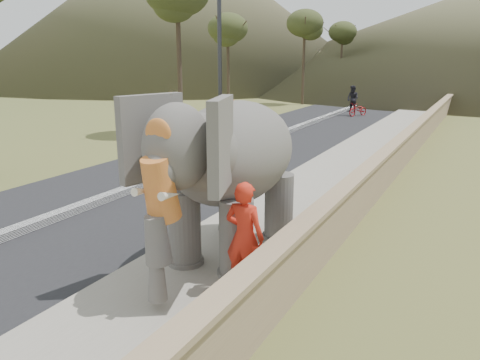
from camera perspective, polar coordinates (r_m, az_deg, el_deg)
name	(u,v)px	position (r m, az deg, el deg)	size (l,w,h in m)	color
ground	(131,336)	(7.52, -13.09, -18.02)	(160.00, 160.00, 0.00)	olive
road	(204,164)	(17.81, -4.35, 1.93)	(7.00, 120.00, 0.03)	black
median	(204,162)	(17.79, -4.36, 2.23)	(0.35, 120.00, 0.22)	black
walkway	(332,179)	(15.77, 11.21, 0.17)	(3.00, 120.00, 0.15)	#9E9687
parapet	(385,170)	(15.29, 17.21, 1.14)	(0.30, 120.00, 1.10)	tan
lamppost	(227,32)	(18.27, -1.64, 17.64)	(1.76, 0.36, 8.00)	#303136
signboard	(227,119)	(18.02, -1.57, 7.39)	(0.60, 0.08, 2.40)	#2D2D33
hill_left	(176,5)	(73.45, -7.87, 20.38)	(60.00, 60.00, 22.00)	brown
elephant_and_man	(235,175)	(9.23, -0.64, 0.60)	(2.45, 4.48, 3.22)	slate
motorcyclist	(355,104)	(32.80, 13.86, 9.00)	(1.58, 1.80, 2.03)	#9B0E12
trees	(469,58)	(32.75, 26.11, 13.23)	(47.37, 42.58, 8.95)	#473828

